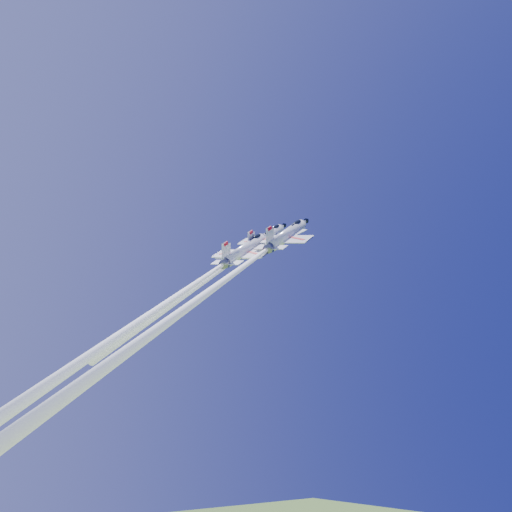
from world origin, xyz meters
TOP-DOWN VIEW (x-y plane):
  - jet_lead at (-10.44, -2.11)m, footprint 40.53×18.71m
  - jet_left at (-16.36, 0.88)m, footprint 42.98×19.67m
  - jet_right at (-16.56, -9.94)m, footprint 52.57×24.08m
  - jet_slot at (-23.78, -6.71)m, footprint 51.47×23.56m

SIDE VIEW (x-z plane):
  - jet_slot at x=-23.78m, z-range 47.47..97.60m
  - jet_right at x=-16.56m, z-range 50.36..101.48m
  - jet_left at x=-16.36m, z-range 55.89..97.77m
  - jet_lead at x=-10.44m, z-range 62.02..100.79m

